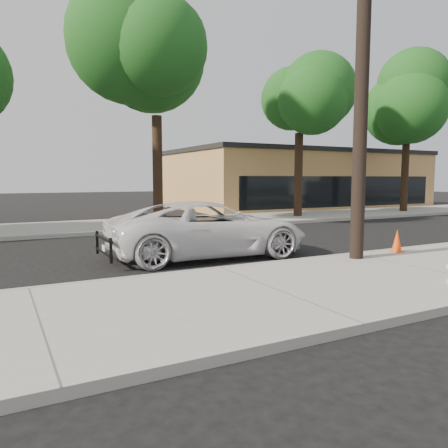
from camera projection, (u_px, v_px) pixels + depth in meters
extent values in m
plane|color=black|center=(184.00, 259.00, 11.82)|extent=(120.00, 120.00, 0.00)
cube|color=gray|center=(274.00, 293.00, 8.03)|extent=(90.00, 4.40, 0.15)
cube|color=gray|center=(110.00, 226.00, 19.28)|extent=(90.00, 5.00, 0.15)
cube|color=#9E9B93|center=(220.00, 270.00, 9.96)|extent=(90.00, 0.12, 0.16)
cube|color=#B3824A|center=(298.00, 181.00, 33.11)|extent=(18.00, 10.00, 4.00)
cylinder|color=black|center=(362.00, 76.00, 10.63)|extent=(0.34, 0.34, 9.00)
cylinder|color=black|center=(158.00, 170.00, 19.34)|extent=(0.44, 0.44, 4.75)
sphere|color=#164D17|center=(156.00, 78.00, 18.93)|extent=(4.80, 4.80, 4.80)
sphere|color=#164D17|center=(174.00, 47.00, 18.67)|extent=(3.84, 3.84, 3.84)
cylinder|color=black|center=(298.00, 175.00, 23.34)|extent=(0.44, 0.44, 4.40)
sphere|color=#164D17|center=(300.00, 105.00, 22.96)|extent=(4.35, 4.35, 4.35)
sphere|color=#164D17|center=(314.00, 82.00, 22.72)|extent=(3.48, 3.48, 3.48)
cylinder|color=black|center=(405.00, 174.00, 26.87)|extent=(0.44, 0.44, 4.60)
sphere|color=#164D17|center=(408.00, 110.00, 26.46)|extent=(4.65, 4.65, 4.65)
sphere|color=#164D17|center=(422.00, 89.00, 26.21)|extent=(3.72, 3.72, 3.72)
imported|color=silver|center=(209.00, 229.00, 12.07)|extent=(5.68, 2.81, 1.55)
cube|color=#F34C0C|center=(397.00, 251.00, 12.06)|extent=(0.40, 0.40, 0.02)
cone|color=#F34C0C|center=(397.00, 241.00, 12.03)|extent=(0.35, 0.35, 0.62)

